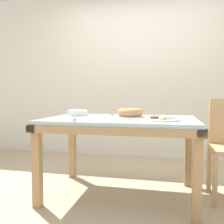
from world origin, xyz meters
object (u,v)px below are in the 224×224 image
Objects in this scene: cake_chocolate_round at (130,113)px; pastry_platter at (162,119)px; tealight_right_edge at (74,120)px; plate_stack at (78,113)px; tealight_near_cakes at (112,115)px; tealight_near_front at (89,114)px.

cake_chocolate_round is 0.42m from pastry_platter.
cake_chocolate_round is 0.64m from tealight_right_edge.
cake_chocolate_round reaches higher than pastry_platter.
plate_stack is 5.25× the size of tealight_near_cakes.
pastry_platter is at bearing -39.53° from cake_chocolate_round.
tealight_near_cakes is at bearing 156.21° from cake_chocolate_round.
tealight_near_front is (0.08, 0.14, -0.02)m from plate_stack.
cake_chocolate_round is at bearing 140.47° from pastry_platter.
pastry_platter is 0.75m from tealight_right_edge.
tealight_right_edge is (-0.39, -0.50, -0.03)m from cake_chocolate_round.
tealight_right_edge is at bearing -161.42° from pastry_platter.
cake_chocolate_round is at bearing -5.37° from plate_stack.
tealight_near_cakes is (-0.21, 0.09, -0.03)m from cake_chocolate_round.
plate_stack reaches higher than pastry_platter.
plate_stack reaches higher than tealight_near_front.
cake_chocolate_round is at bearing 51.97° from tealight_right_edge.
tealight_right_edge is (-0.71, -0.24, -0.00)m from pastry_platter.
pastry_platter reaches higher than tealight_right_edge.
plate_stack is 5.25× the size of tealight_right_edge.
pastry_platter is 1.47× the size of plate_stack.
tealight_near_cakes is 1.00× the size of tealight_right_edge.
tealight_near_front and tealight_right_edge have the same top height.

